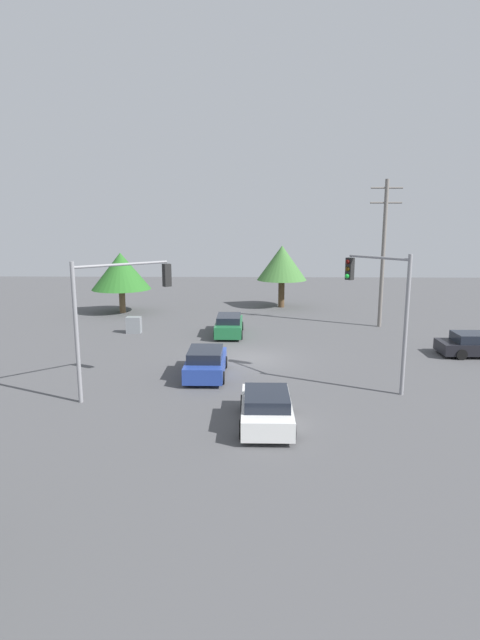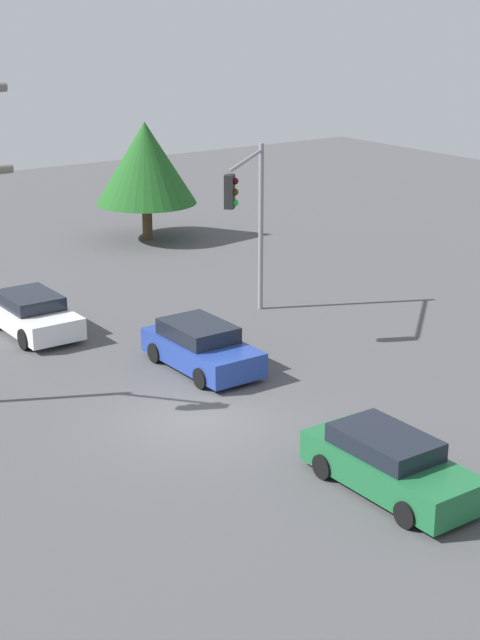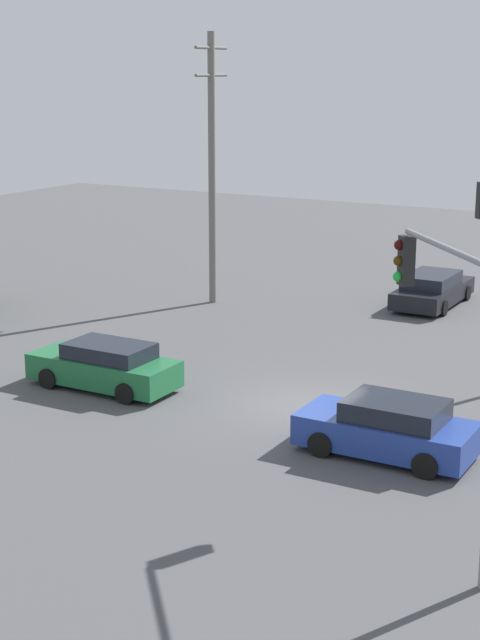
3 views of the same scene
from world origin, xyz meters
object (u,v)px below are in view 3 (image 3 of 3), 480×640
object	(u,v)px
sedan_blue	(388,428)
sedan_green	(105,366)
sedan_dark	(432,290)
traffic_signal_main	(453,337)

from	to	relation	value
sedan_blue	sedan_green	bearing A→B (deg)	85.18
sedan_dark	sedan_green	bearing A→B (deg)	-108.60
sedan_blue	sedan_green	size ratio (longest dim) A/B	0.95
traffic_signal_main	sedan_blue	bearing A→B (deg)	-5.79
sedan_dark	sedan_green	size ratio (longest dim) A/B	1.07
sedan_dark	traffic_signal_main	world-z (taller)	traffic_signal_main
sedan_blue	traffic_signal_main	bearing A→B (deg)	-144.98
sedan_blue	sedan_green	distance (m)	9.07
sedan_blue	sedan_dark	bearing A→B (deg)	14.94
sedan_blue	sedan_green	xyz separation A→B (m)	(-0.76, -9.04, -0.01)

